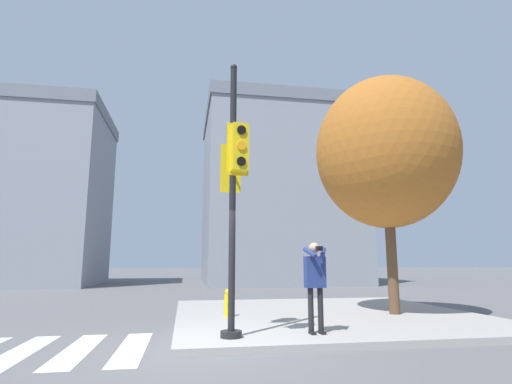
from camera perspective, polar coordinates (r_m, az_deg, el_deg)
name	(u,v)px	position (r m, az deg, el deg)	size (l,w,h in m)	color
ground_plane	(201,351)	(7.51, -7.90, -21.53)	(160.00, 160.00, 0.00)	#5B5B5E
sidewalk_corner	(325,315)	(11.59, 9.76, -16.94)	(8.00, 8.00, 0.14)	#9E9B96
traffic_signal_pole	(234,181)	(7.88, -3.23, 1.58)	(0.47, 1.32, 5.42)	black
person_photographer	(315,278)	(8.21, 8.44, -12.02)	(0.50, 0.53, 1.76)	black
street_tree	(386,153)	(12.01, 18.04, 5.38)	(3.93, 3.93, 6.62)	brown
fire_hydrant	(228,303)	(10.59, -4.06, -15.52)	(0.18, 0.24, 0.69)	yellow
building_left	(14,194)	(30.32, -31.27, -0.19)	(11.13, 8.36, 11.65)	gray
building_right	(277,195)	(28.97, 2.99, -0.46)	(10.45, 9.98, 12.42)	gray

